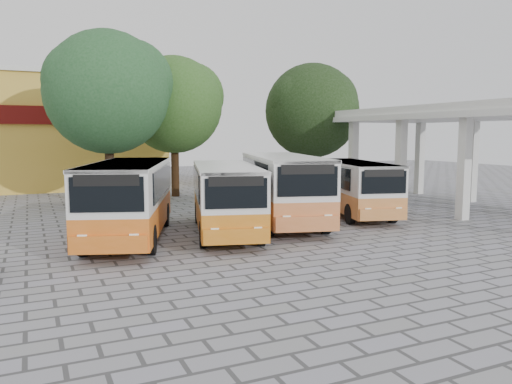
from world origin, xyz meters
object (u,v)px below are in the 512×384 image
bus_centre_left (226,194)px  bus_far_right (354,184)px  bus_far_left (129,195)px  bus_centre_right (283,184)px

bus_centre_left → bus_far_right: size_ratio=1.04×
bus_centre_left → bus_far_right: (7.29, 1.61, -0.06)m
bus_far_left → bus_centre_right: (6.85, 0.65, 0.06)m
bus_centre_left → bus_centre_right: size_ratio=0.91×
bus_far_left → bus_far_right: 11.05m
bus_centre_left → bus_centre_right: bus_centre_right is taller
bus_centre_right → bus_far_right: bearing=22.5°
bus_far_left → bus_centre_right: bus_centre_right is taller
bus_far_left → bus_centre_right: 6.88m
bus_centre_right → bus_far_left: bearing=-159.3°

